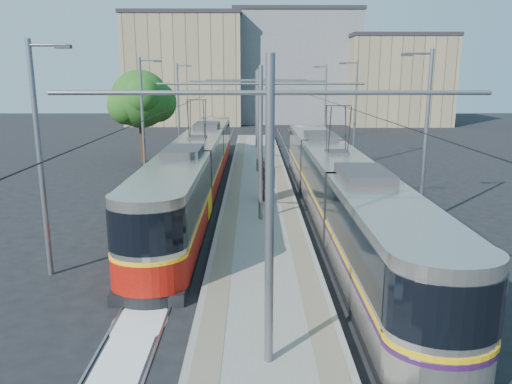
{
  "coord_description": "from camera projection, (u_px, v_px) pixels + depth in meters",
  "views": [
    {
      "loc": [
        -0.37,
        -14.54,
        6.84
      ],
      "look_at": [
        -0.21,
        7.92,
        1.6
      ],
      "focal_mm": 35.0,
      "sensor_mm": 36.0,
      "label": 1
    }
  ],
  "objects": [
    {
      "name": "rails",
      "position": [
        258.0,
        184.0,
        32.27
      ],
      "size": [
        8.71,
        70.0,
        0.03
      ],
      "color": "gray",
      "rests_on": "ground"
    },
    {
      "name": "catenary",
      "position": [
        259.0,
        117.0,
        28.48
      ],
      "size": [
        9.2,
        70.0,
        7.0
      ],
      "color": "slate",
      "rests_on": "platform"
    },
    {
      "name": "tram_left",
      "position": [
        198.0,
        165.0,
        29.53
      ],
      "size": [
        2.43,
        30.91,
        5.5
      ],
      "color": "black",
      "rests_on": "ground"
    },
    {
      "name": "platform",
      "position": [
        258.0,
        182.0,
        32.24
      ],
      "size": [
        4.0,
        50.0,
        0.3
      ],
      "primitive_type": "cube",
      "color": "gray",
      "rests_on": "ground"
    },
    {
      "name": "building_centre",
      "position": [
        294.0,
        67.0,
        76.24
      ],
      "size": [
        18.36,
        14.28,
        16.2
      ],
      "color": "slate",
      "rests_on": "ground"
    },
    {
      "name": "ground",
      "position": [
        264.0,
        298.0,
        15.72
      ],
      "size": [
        160.0,
        160.0,
        0.0
      ],
      "primitive_type": "plane",
      "color": "black",
      "rests_on": "ground"
    },
    {
      "name": "tree",
      "position": [
        145.0,
        100.0,
        39.82
      ],
      "size": [
        5.05,
        4.67,
        7.33
      ],
      "color": "#382314",
      "rests_on": "ground"
    },
    {
      "name": "street_lamps",
      "position": [
        258.0,
        114.0,
        35.22
      ],
      "size": [
        15.18,
        38.22,
        8.0
      ],
      "color": "slate",
      "rests_on": "ground"
    },
    {
      "name": "track_arrow",
      "position": [
        127.0,
        349.0,
        12.77
      ],
      "size": [
        1.2,
        5.0,
        0.01
      ],
      "primitive_type": "cube",
      "color": "silver",
      "rests_on": "ground"
    },
    {
      "name": "building_right",
      "position": [
        396.0,
        80.0,
        70.92
      ],
      "size": [
        14.28,
        10.2,
        12.44
      ],
      "color": "gray",
      "rests_on": "ground"
    },
    {
      "name": "building_left",
      "position": [
        186.0,
        70.0,
        72.33
      ],
      "size": [
        16.32,
        12.24,
        15.38
      ],
      "color": "gray",
      "rests_on": "ground"
    },
    {
      "name": "tactile_strip_left",
      "position": [
        236.0,
        180.0,
        32.2
      ],
      "size": [
        0.7,
        50.0,
        0.01
      ],
      "primitive_type": "cube",
      "color": "gray",
      "rests_on": "platform"
    },
    {
      "name": "tactile_strip_right",
      "position": [
        281.0,
        180.0,
        32.22
      ],
      "size": [
        0.7,
        50.0,
        0.01
      ],
      "primitive_type": "cube",
      "color": "gray",
      "rests_on": "platform"
    },
    {
      "name": "shelter",
      "position": [
        267.0,
        179.0,
        26.81
      ],
      "size": [
        0.8,
        1.1,
        2.21
      ],
      "rotation": [
        0.0,
        0.0,
        0.2
      ],
      "color": "black",
      "rests_on": "platform"
    },
    {
      "name": "tram_right",
      "position": [
        336.0,
        183.0,
        23.78
      ],
      "size": [
        2.43,
        29.22,
        5.5
      ],
      "color": "black",
      "rests_on": "ground"
    }
  ]
}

